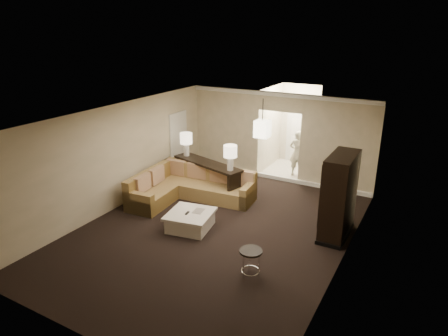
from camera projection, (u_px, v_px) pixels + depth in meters
The scene contains 19 objects.
ground at pixel (214, 231), 9.65m from camera, with size 8.00×8.00×0.00m, color black.
wall_back at pixel (279, 137), 12.47m from camera, with size 6.00×0.04×2.80m, color beige.
wall_front at pixel (76, 262), 5.89m from camera, with size 6.00×0.04×2.80m, color beige.
wall_left at pixel (116, 157), 10.55m from camera, with size 0.04×8.00×2.80m, color beige.
wall_right at pixel (346, 204), 7.81m from camera, with size 0.04×8.00×2.80m, color beige.
ceiling at pixel (213, 117), 8.70m from camera, with size 6.00×8.00×0.02m, color white.
crown_molding at pixel (280, 95), 11.98m from camera, with size 6.00×0.10×0.12m, color white.
baseboard at pixel (276, 177), 12.88m from camera, with size 6.00×0.10×0.12m, color white.
side_door at pixel (179, 144), 12.96m from camera, with size 0.05×0.90×2.10m, color white.
foyer at pixel (293, 131), 13.60m from camera, with size 1.44×2.02×2.80m.
sectional_sofa at pixel (188, 187), 11.33m from camera, with size 3.01×2.48×0.88m.
coffee_table at pixel (190, 220), 9.72m from camera, with size 1.21×1.21×0.44m.
console_table at pixel (207, 174), 11.75m from camera, with size 2.46×1.17×0.93m.
armoire at pixel (339, 198), 9.19m from camera, with size 0.59×1.38×1.99m.
drink_table at pixel (251, 257), 7.82m from camera, with size 0.45×0.45×0.57m.
table_lamp_left at pixel (186, 141), 12.08m from camera, with size 0.37×0.37×0.71m.
table_lamp_right at pixel (230, 154), 10.85m from camera, with size 0.37×0.37×0.71m.
pendant_light at pixel (262, 129), 11.21m from camera, with size 0.38×0.38×1.09m.
person at pixel (298, 151), 12.95m from camera, with size 0.61×0.41×1.68m, color beige.
Camera 1 is at (4.37, -7.37, 4.71)m, focal length 32.00 mm.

